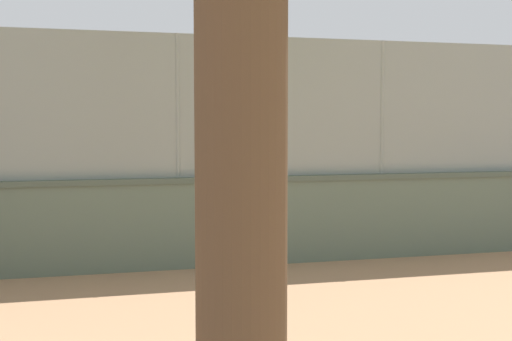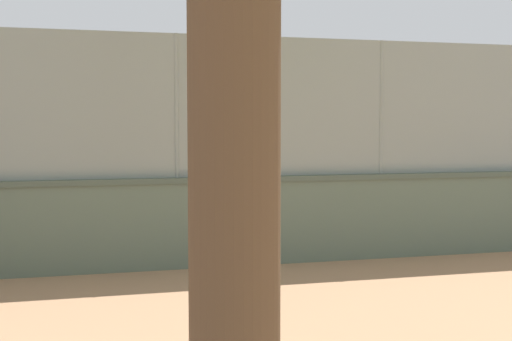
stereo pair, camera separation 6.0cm
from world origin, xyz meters
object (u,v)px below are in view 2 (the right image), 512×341
(player_crossing_court, at_px, (270,180))
(sports_ball, at_px, (276,191))
(player_baseline_waiting, at_px, (248,171))
(player_near_wall_returning, at_px, (133,171))

(player_crossing_court, height_order, sports_ball, player_crossing_court)
(player_baseline_waiting, relative_size, sports_ball, 14.80)
(sports_ball, bearing_deg, player_baseline_waiting, -96.50)
(player_crossing_court, xyz_separation_m, sports_ball, (0.20, 1.24, -0.12))
(player_crossing_court, xyz_separation_m, player_baseline_waiting, (-0.41, -4.05, -0.10))
(player_near_wall_returning, relative_size, player_baseline_waiting, 1.07)
(player_near_wall_returning, bearing_deg, player_crossing_court, 124.43)
(player_crossing_court, bearing_deg, player_near_wall_returning, -55.57)
(player_near_wall_returning, distance_m, player_baseline_waiting, 2.99)
(player_baseline_waiting, bearing_deg, player_near_wall_returning, 5.70)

